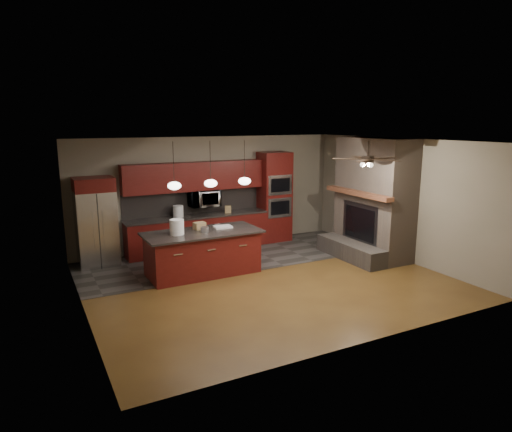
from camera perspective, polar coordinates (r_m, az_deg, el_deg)
ground at (r=9.38m, az=1.34°, el=-8.03°), size 7.00×7.00×0.00m
ceiling at (r=8.83m, az=1.43°, el=9.33°), size 7.00×6.00×0.02m
back_wall at (r=11.68m, az=-5.72°, el=2.98°), size 7.00×0.02×2.80m
right_wall at (r=11.09m, az=17.47°, el=2.02°), size 0.02×6.00×2.80m
left_wall at (r=7.97m, az=-21.28°, el=-1.94°), size 0.02×6.00×2.80m
slate_tile_patch at (r=10.91m, az=-3.22°, el=-5.14°), size 7.00×2.40×0.01m
fireplace_column at (r=11.08m, az=14.28°, el=1.65°), size 1.30×2.10×2.80m
back_cabinetry at (r=11.37m, az=-7.41°, el=0.11°), size 3.59×0.64×2.20m
oven_tower at (r=12.16m, az=2.31°, el=2.39°), size 0.80×0.63×2.38m
microwave at (r=11.36m, az=-6.53°, el=2.21°), size 0.73×0.41×0.50m
refrigerator at (r=10.67m, az=-19.35°, el=-0.72°), size 0.84×0.75×1.98m
kitchen_island at (r=9.69m, az=-6.67°, el=-4.56°), size 2.44×1.13×0.92m
white_bucket at (r=9.37m, az=-9.87°, el=-1.36°), size 0.35×0.35×0.31m
paint_can at (r=9.51m, az=-6.44°, el=-1.69°), size 0.22×0.22×0.11m
paint_tray at (r=9.87m, az=-4.16°, el=-1.36°), size 0.40×0.29×0.04m
cardboard_box at (r=9.76m, az=-7.07°, el=-1.22°), size 0.27×0.21×0.15m
counter_bucket at (r=11.14m, az=-9.71°, el=0.57°), size 0.32×0.32×0.28m
counter_box at (r=11.55m, az=-3.51°, el=0.84°), size 0.19×0.17×0.17m
pendant_left at (r=8.90m, az=-10.17°, el=3.77°), size 0.26×0.26×0.92m
pendant_center at (r=9.15m, az=-5.68°, el=4.11°), size 0.26×0.26×0.92m
pendant_right at (r=9.45m, az=-1.44°, el=4.41°), size 0.26×0.26×0.92m
ceiling_fan at (r=9.23m, az=13.80°, el=6.97°), size 1.27×1.33×0.41m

